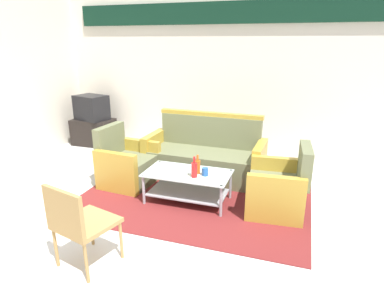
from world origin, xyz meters
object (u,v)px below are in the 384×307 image
(armchair_left, at_px, (127,165))
(tv_stand, at_px, (94,132))
(cup, at_px, (205,172))
(bottle_orange, at_px, (198,166))
(armchair_right, at_px, (278,190))
(bottle_red, at_px, (194,169))
(coffee_table, at_px, (188,182))
(television, at_px, (92,108))
(couch, at_px, (205,157))
(wicker_chair, at_px, (78,220))

(armchair_left, height_order, tv_stand, armchair_left)
(armchair_left, height_order, cup, armchair_left)
(armchair_left, bearing_deg, bottle_orange, 82.31)
(armchair_left, xyz_separation_m, bottle_orange, (1.17, -0.25, 0.22))
(armchair_right, xyz_separation_m, bottle_red, (-1.01, -0.23, 0.22))
(coffee_table, bearing_deg, bottle_orange, 8.45)
(armchair_left, bearing_deg, bottle_red, 76.34)
(coffee_table, xyz_separation_m, television, (-2.66, 1.81, 0.49))
(cup, xyz_separation_m, television, (-2.90, 1.83, 0.30))
(couch, xyz_separation_m, cup, (0.27, -0.91, 0.14))
(couch, xyz_separation_m, armchair_left, (-1.01, -0.63, -0.03))
(armchair_left, distance_m, bottle_red, 1.25)
(bottle_orange, height_order, bottle_red, bottle_red)
(couch, distance_m, television, 2.82)
(cup, height_order, wicker_chair, wicker_chair)
(cup, height_order, tv_stand, tv_stand)
(bottle_orange, distance_m, cup, 0.13)
(armchair_left, relative_size, television, 1.23)
(wicker_chair, bearing_deg, armchair_right, 60.69)
(couch, bearing_deg, bottle_orange, 101.72)
(tv_stand, height_order, television, television)
(armchair_right, distance_m, bottle_red, 1.06)
(coffee_table, xyz_separation_m, bottle_orange, (0.13, 0.02, 0.23))
(armchair_right, relative_size, bottle_orange, 3.46)
(couch, distance_m, armchair_left, 1.18)
(armchair_left, xyz_separation_m, bottle_red, (1.17, -0.38, 0.22))
(cup, distance_m, tv_stand, 3.44)
(armchair_right, height_order, bottle_orange, armchair_right)
(couch, height_order, cup, couch)
(tv_stand, bearing_deg, wicker_chair, -57.32)
(armchair_left, relative_size, cup, 8.50)
(bottle_orange, relative_size, television, 0.35)
(bottle_red, xyz_separation_m, cup, (0.11, 0.09, -0.05))
(armchair_right, height_order, television, television)
(coffee_table, height_order, bottle_red, bottle_red)
(couch, distance_m, wicker_chair, 2.53)
(bottle_red, bearing_deg, bottle_orange, 90.01)
(cup, relative_size, television, 0.14)
(armchair_left, relative_size, bottle_orange, 3.46)
(bottle_orange, xyz_separation_m, cup, (0.11, -0.04, -0.04))
(television, bearing_deg, armchair_right, 170.96)
(cup, bearing_deg, bottle_red, -140.98)
(bottle_red, relative_size, tv_stand, 0.33)
(armchair_right, bearing_deg, coffee_table, 91.53)
(coffee_table, bearing_deg, wicker_chair, -107.01)
(television, height_order, wicker_chair, television)
(armchair_left, xyz_separation_m, armchair_right, (2.18, -0.15, 0.00))
(couch, bearing_deg, tv_stand, -17.91)
(couch, xyz_separation_m, bottle_red, (0.16, -1.01, 0.20))
(couch, height_order, coffee_table, couch)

